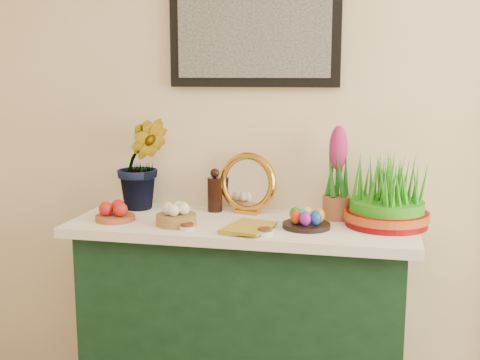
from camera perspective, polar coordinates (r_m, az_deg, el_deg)
name	(u,v)px	position (r m, az deg, el deg)	size (l,w,h in m)	color
sideboard	(243,327)	(2.63, 0.24, -13.78)	(1.30, 0.45, 0.85)	#153B20
tablecloth	(243,226)	(2.48, 0.25, -4.35)	(1.40, 0.55, 0.04)	white
hyacinth_green	(142,149)	(2.69, -9.27, 2.96)	(0.27, 0.23, 0.54)	#1D661D
apple_bowl	(115,212)	(2.53, -11.76, -3.02)	(0.17, 0.17, 0.08)	#9B4C2F
garlic_basket	(176,216)	(2.42, -6.08, -3.39)	(0.20, 0.20, 0.09)	olive
vinegar_cruet	(215,192)	(2.63, -2.39, -1.19)	(0.07, 0.07, 0.19)	black
mirror	(248,184)	(2.60, 0.72, -0.35)	(0.27, 0.12, 0.27)	gold
book	(230,225)	(2.36, -0.98, -4.27)	(0.15, 0.21, 0.03)	#B19624
spice_dish_left	(187,227)	(2.35, -5.02, -4.45)	(0.06, 0.06, 0.03)	silver
spice_dish_right	(265,232)	(2.27, 2.36, -4.93)	(0.06, 0.06, 0.03)	silver
egg_plate	(306,220)	(2.38, 6.28, -3.81)	(0.20, 0.20, 0.08)	black
hyacinth_pink	(338,178)	(2.51, 9.24, 0.23)	(0.12, 0.12, 0.39)	#965A37
wheatgrass_sabzeh	(387,196)	(2.45, 13.79, -1.48)	(0.34, 0.34, 0.28)	#7F0206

